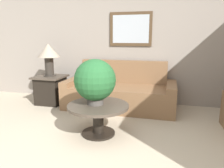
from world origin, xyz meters
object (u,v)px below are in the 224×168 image
at_px(couch_main, 120,93).
at_px(side_table, 51,89).
at_px(coffee_table, 98,113).
at_px(table_lamp, 49,54).
at_px(potted_plant_on_table, 95,81).

distance_m(couch_main, side_table, 1.49).
distance_m(coffee_table, table_lamp, 2.02).
bearing_deg(table_lamp, potted_plant_on_table, -39.90).
xyz_separation_m(couch_main, potted_plant_on_table, (-0.07, -1.28, 0.50)).
distance_m(table_lamp, potted_plant_on_table, 1.86).
relative_size(couch_main, coffee_table, 2.45).
distance_m(coffee_table, side_table, 1.88).
bearing_deg(table_lamp, coffee_table, -39.35).
height_order(couch_main, coffee_table, couch_main).
distance_m(couch_main, potted_plant_on_table, 1.37).
bearing_deg(potted_plant_on_table, table_lamp, 140.10).
bearing_deg(couch_main, table_lamp, -176.25).
bearing_deg(couch_main, coffee_table, -91.16).
bearing_deg(coffee_table, side_table, 140.65).
bearing_deg(coffee_table, couch_main, 88.84).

